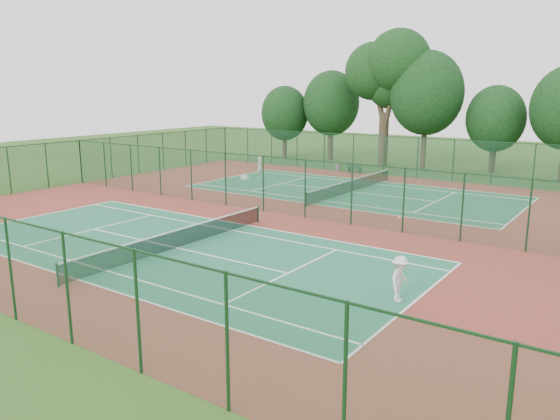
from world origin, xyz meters
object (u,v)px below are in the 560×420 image
object	(u,v)px
player_near	(400,279)
big_tree	(388,70)
player_far	(259,167)
kit_bag	(245,177)
trash_bin	(338,167)
bench	(354,168)

from	to	relation	value
player_near	big_tree	distance (m)	36.98
big_tree	player_far	bearing A→B (deg)	-113.48
player_near	big_tree	world-z (taller)	big_tree
kit_bag	player_far	bearing A→B (deg)	79.13
kit_bag	big_tree	distance (m)	18.09
player_far	trash_bin	distance (m)	8.18
trash_bin	bench	distance (m)	1.73
player_near	player_far	distance (m)	28.66
player_near	trash_bin	xyz separation A→B (m)	(-17.35, 26.83, -0.47)
player_near	trash_bin	world-z (taller)	player_near
player_near	big_tree	bearing A→B (deg)	24.05
bench	kit_bag	bearing A→B (deg)	-126.46
player_far	kit_bag	xyz separation A→B (m)	(-0.66, -1.22, -0.77)
player_far	big_tree	bearing A→B (deg)	153.14
player_near	big_tree	xyz separation A→B (m)	(-15.31, 32.59, 8.40)
player_near	kit_bag	xyz separation A→B (m)	(-21.65, 18.30, -0.70)
player_near	bench	size ratio (longest dim) A/B	1.24
player_near	player_far	world-z (taller)	player_far
player_far	kit_bag	world-z (taller)	player_far
player_near	bench	distance (m)	30.99
bench	kit_bag	distance (m)	10.39
trash_bin	kit_bag	size ratio (longest dim) A/B	0.95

